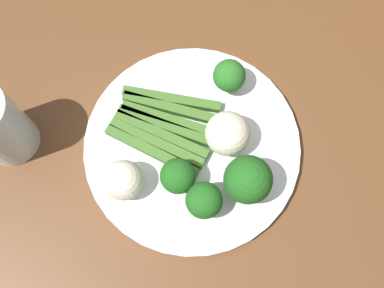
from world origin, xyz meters
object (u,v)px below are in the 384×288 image
(asparagus_bundle, at_px, (164,126))
(broccoli_back, at_px, (204,201))
(broccoli_front_left, at_px, (178,176))
(cauliflower_right, at_px, (229,133))
(dining_table, at_px, (210,136))
(broccoli_back_right, at_px, (250,179))
(cauliflower_mid, at_px, (123,180))
(plate, at_px, (192,147))
(broccoli_left, at_px, (229,76))

(asparagus_bundle, height_order, broccoli_back, broccoli_back)
(broccoli_front_left, bearing_deg, cauliflower_right, -67.78)
(dining_table, xyz_separation_m, broccoli_back_right, (-0.11, -0.00, 0.16))
(cauliflower_right, bearing_deg, cauliflower_mid, 95.46)
(broccoli_back, bearing_deg, asparagus_bundle, 7.07)
(cauliflower_right, bearing_deg, broccoli_back_right, -179.16)
(asparagus_bundle, relative_size, broccoli_back_right, 2.18)
(plate, distance_m, cauliflower_right, 0.06)
(broccoli_back_right, bearing_deg, dining_table, 1.35)
(asparagus_bundle, relative_size, broccoli_left, 3.00)
(dining_table, distance_m, broccoli_back_right, 0.19)
(asparagus_bundle, bearing_deg, cauliflower_mid, -100.37)
(cauliflower_right, bearing_deg, broccoli_left, -20.59)
(asparagus_bundle, distance_m, broccoli_back, 0.12)
(broccoli_back, bearing_deg, cauliflower_mid, 55.97)
(plate, bearing_deg, broccoli_front_left, 141.44)
(broccoli_front_left, xyz_separation_m, broccoli_left, (0.10, -0.10, -0.00))
(plate, relative_size, cauliflower_mid, 5.65)
(broccoli_front_left, relative_size, cauliflower_mid, 1.07)
(asparagus_bundle, height_order, cauliflower_right, cauliflower_right)
(broccoli_back, bearing_deg, broccoli_front_left, 27.55)
(dining_table, bearing_deg, asparagus_bundle, 93.58)
(broccoli_front_left, height_order, cauliflower_right, cauliflower_right)
(broccoli_front_left, xyz_separation_m, cauliflower_right, (0.03, -0.08, -0.00))
(asparagus_bundle, distance_m, cauliflower_mid, 0.09)
(cauliflower_mid, bearing_deg, broccoli_back, -124.03)
(dining_table, xyz_separation_m, cauliflower_mid, (-0.06, 0.14, 0.14))
(plate, distance_m, cauliflower_mid, 0.10)
(cauliflower_mid, distance_m, cauliflower_right, 0.14)
(broccoli_left, bearing_deg, broccoli_back, 149.14)
(cauliflower_mid, xyz_separation_m, cauliflower_right, (0.01, -0.14, 0.00))
(dining_table, xyz_separation_m, broccoli_back, (-0.12, 0.06, 0.15))
(dining_table, relative_size, plate, 4.92)
(broccoli_left, distance_m, cauliflower_right, 0.08)
(asparagus_bundle, distance_m, broccoli_left, 0.10)
(dining_table, height_order, broccoli_front_left, broccoli_front_left)
(broccoli_front_left, height_order, broccoli_back_right, broccoli_back_right)
(broccoli_left, bearing_deg, dining_table, 129.86)
(asparagus_bundle, xyz_separation_m, broccoli_left, (0.03, -0.10, 0.02))
(dining_table, distance_m, broccoli_back, 0.20)
(broccoli_left, height_order, cauliflower_mid, broccoli_left)
(asparagus_bundle, distance_m, broccoli_front_left, 0.08)
(broccoli_back, relative_size, cauliflower_right, 0.96)
(broccoli_front_left, bearing_deg, dining_table, -43.55)
(asparagus_bundle, bearing_deg, cauliflower_right, 8.75)
(broccoli_front_left, relative_size, cauliflower_right, 0.94)
(broccoli_left, bearing_deg, asparagus_bundle, 106.06)
(asparagus_bundle, distance_m, broccoli_back_right, 0.13)
(cauliflower_mid, bearing_deg, broccoli_left, -63.01)
(broccoli_left, xyz_separation_m, broccoli_back, (-0.14, 0.08, 0.00))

